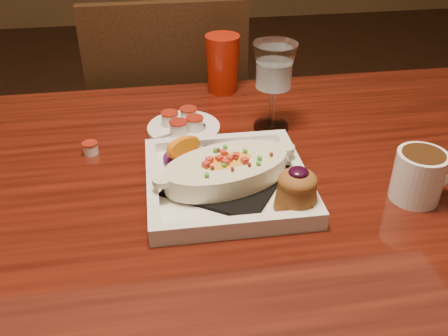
{
  "coord_description": "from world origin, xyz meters",
  "views": [
    {
      "loc": [
        -0.04,
        -0.66,
        1.23
      ],
      "look_at": [
        0.07,
        0.04,
        0.77
      ],
      "focal_mm": 40.0,
      "sensor_mm": 36.0,
      "label": 1
    }
  ],
  "objects": [
    {
      "name": "table",
      "position": [
        0.0,
        0.0,
        0.65
      ],
      "size": [
        1.5,
        0.9,
        0.75
      ],
      "color": "#5F190D",
      "rests_on": "floor"
    },
    {
      "name": "chair_far",
      "position": [
        -0.0,
        0.63,
        0.51
      ],
      "size": [
        0.42,
        0.42,
        0.93
      ],
      "rotation": [
        0.0,
        0.0,
        3.14
      ],
      "color": "black",
      "rests_on": "floor"
    },
    {
      "name": "plate",
      "position": [
        0.08,
        0.0,
        0.78
      ],
      "size": [
        0.27,
        0.27,
        0.08
      ],
      "rotation": [
        0.0,
        0.0,
        -0.01
      ],
      "color": "white",
      "rests_on": "table"
    },
    {
      "name": "coffee_mug",
      "position": [
        0.36,
        -0.07,
        0.8
      ],
      "size": [
        0.11,
        0.08,
        0.08
      ],
      "rotation": [
        0.0,
        0.0,
        0.09
      ],
      "color": "white",
      "rests_on": "table"
    },
    {
      "name": "goblet",
      "position": [
        0.19,
        0.2,
        0.87
      ],
      "size": [
        0.08,
        0.08,
        0.18
      ],
      "color": "silver",
      "rests_on": "table"
    },
    {
      "name": "saucer",
      "position": [
        0.01,
        0.21,
        0.76
      ],
      "size": [
        0.14,
        0.14,
        0.1
      ],
      "color": "white",
      "rests_on": "table"
    },
    {
      "name": "creamer_loose",
      "position": [
        -0.16,
        0.16,
        0.76
      ],
      "size": [
        0.03,
        0.03,
        0.02
      ],
      "color": "white",
      "rests_on": "table"
    },
    {
      "name": "red_tumbler",
      "position": [
        0.12,
        0.4,
        0.82
      ],
      "size": [
        0.08,
        0.08,
        0.13
      ],
      "primitive_type": "cone",
      "color": "#A61C0B",
      "rests_on": "table"
    }
  ]
}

